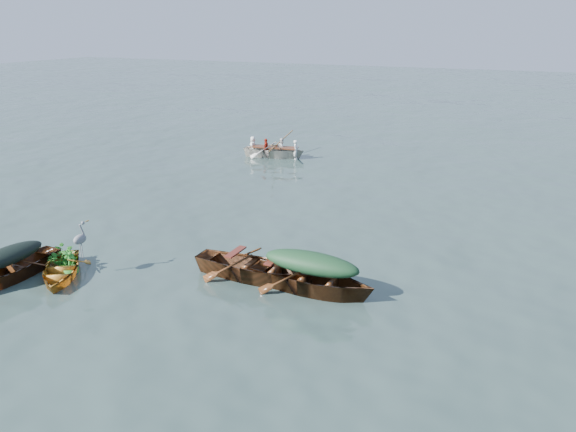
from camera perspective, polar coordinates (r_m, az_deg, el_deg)
name	(u,v)px	position (r m, az deg, el deg)	size (l,w,h in m)	color
ground	(216,272)	(14.61, -7.30, -5.62)	(140.00, 140.00, 0.00)	#314440
yellow_dinghy	(61,277)	(15.30, -22.03, -5.77)	(1.23, 2.83, 0.74)	#C87827
dark_covered_boat	(11,279)	(15.70, -26.33, -5.76)	(1.37, 3.68, 0.92)	#452510
green_tarp_boat	(311,292)	(13.49, 2.33, -7.67)	(1.35, 4.34, 1.01)	#4B2A11
open_wooden_boat	(255,279)	(14.11, -3.35, -6.43)	(1.39, 4.47, 1.05)	brown
rowed_boat	(274,157)	(26.72, -1.42, 5.99)	(1.23, 4.09, 0.96)	silver
dark_tarp_cover	(7,255)	(15.46, -26.69, -3.54)	(0.75, 2.02, 0.40)	black
green_tarp_cover	(311,262)	(13.16, 2.38, -4.70)	(0.74, 2.39, 0.52)	#153417
thwart_benches	(255,259)	(13.88, -3.39, -4.40)	(0.83, 2.24, 0.04)	#4E1A12
heron	(81,244)	(14.92, -20.33, -2.72)	(0.28, 0.40, 0.92)	gray
dinghy_weeds	(64,244)	(15.54, -21.84, -2.68)	(0.70, 0.90, 0.60)	#246F1D
rowers	(274,139)	(26.54, -1.43, 7.80)	(1.10, 2.86, 0.76)	silver
oars	(274,147)	(26.61, -1.43, 7.06)	(2.60, 0.60, 0.06)	brown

